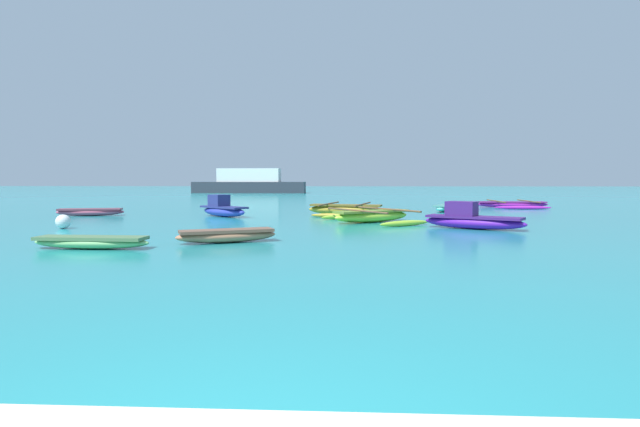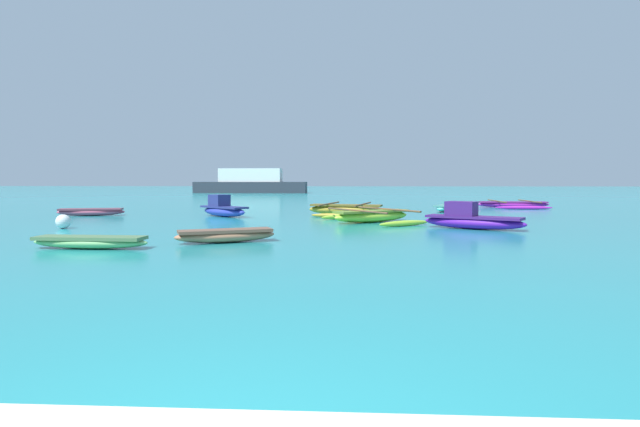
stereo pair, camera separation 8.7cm
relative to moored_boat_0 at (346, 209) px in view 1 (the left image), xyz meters
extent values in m
ellipsoid|color=#AC9028|center=(0.00, 0.00, -0.01)|extent=(3.62, 1.55, 0.49)
cube|color=brown|center=(0.00, 0.00, 0.19)|extent=(3.33, 1.46, 0.08)
cylinder|color=brown|center=(0.77, -0.18, 0.25)|extent=(0.86, 3.49, 0.07)
cylinder|color=brown|center=(-0.77, 0.18, 0.25)|extent=(0.86, 3.49, 0.07)
ellipsoid|color=#AC9028|center=(0.40, 1.74, -0.16)|extent=(2.22, 0.69, 0.20)
ellipsoid|color=#AC9028|center=(-0.40, -1.74, -0.16)|extent=(2.22, 0.69, 0.20)
ellipsoid|color=#7BC071|center=(-5.99, -11.46, -0.11)|extent=(2.83, 0.74, 0.29)
cube|color=#50764B|center=(-5.99, -11.46, -0.01)|extent=(2.60, 0.71, 0.08)
ellipsoid|color=#67E1D6|center=(5.23, 3.22, -0.09)|extent=(2.01, 3.10, 0.34)
cube|color=teal|center=(5.23, 3.22, 0.05)|extent=(1.88, 2.87, 0.08)
ellipsoid|color=#B37452|center=(-3.08, -10.15, -0.09)|extent=(2.63, 1.65, 0.34)
cube|color=brown|center=(-3.08, -10.15, 0.04)|extent=(2.43, 1.54, 0.08)
ellipsoid|color=#A7D739|center=(1.00, -3.79, -0.03)|extent=(3.23, 2.56, 0.45)
cube|color=olive|center=(1.00, -3.79, 0.15)|extent=(2.99, 2.38, 0.08)
cylinder|color=brown|center=(1.62, -3.35, 0.21)|extent=(2.18, 3.11, 0.07)
cylinder|color=brown|center=(0.37, -4.22, 0.21)|extent=(2.18, 3.11, 0.07)
ellipsoid|color=#A7D739|center=(-0.07, -2.25, -0.16)|extent=(1.94, 1.43, 0.20)
ellipsoid|color=#A7D739|center=(2.06, -5.32, -0.16)|extent=(1.94, 1.43, 0.20)
ellipsoid|color=#B74F6C|center=(-11.49, -1.01, -0.09)|extent=(2.97, 1.32, 0.33)
cube|color=brown|center=(-11.49, -1.01, 0.03)|extent=(2.74, 1.24, 0.08)
ellipsoid|color=#AE22AE|center=(9.72, 6.87, -0.08)|extent=(4.15, 0.81, 0.35)
cube|color=#6C1F6C|center=(9.72, 6.87, 0.05)|extent=(3.82, 0.77, 0.08)
cylinder|color=brown|center=(10.65, 6.85, 0.11)|extent=(0.17, 3.92, 0.07)
cylinder|color=brown|center=(8.79, 6.90, 0.11)|extent=(0.17, 3.92, 0.07)
ellipsoid|color=#AE22AE|center=(9.77, 8.83, -0.16)|extent=(3.06, 0.28, 0.20)
ellipsoid|color=#AE22AE|center=(9.67, 4.91, -0.16)|extent=(3.06, 0.28, 0.20)
ellipsoid|color=#323EB3|center=(-5.36, -1.22, -0.03)|extent=(2.63, 2.41, 0.46)
cube|color=navy|center=(-5.36, -1.22, 0.16)|extent=(2.44, 2.24, 0.08)
cube|color=navy|center=(-5.63, -0.99, 0.45)|extent=(1.03, 1.02, 0.50)
ellipsoid|color=#5B1BA8|center=(4.22, -6.22, -0.04)|extent=(3.29, 2.40, 0.43)
cube|color=#3E1B69|center=(4.22, -6.22, 0.13)|extent=(3.04, 2.24, 0.08)
cube|color=#3E1B69|center=(3.86, -6.01, 0.41)|extent=(1.16, 1.07, 0.47)
sphere|color=white|center=(-9.36, -6.84, -0.02)|extent=(0.47, 0.47, 0.47)
cube|color=#2D333D|center=(-11.70, 37.23, 0.42)|extent=(13.51, 2.97, 1.35)
cube|color=white|center=(-11.70, 37.23, 1.90)|extent=(7.43, 2.53, 1.62)
camera|label=1|loc=(-0.01, -22.83, 1.37)|focal=28.00mm
camera|label=2|loc=(0.08, -22.82, 1.37)|focal=28.00mm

